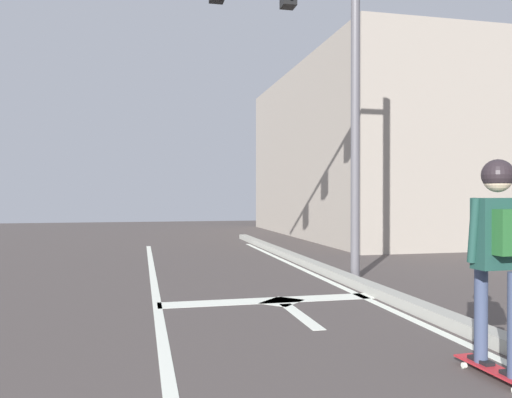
# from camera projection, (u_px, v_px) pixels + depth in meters

# --- Properties ---
(lane_line_center) EXTENTS (0.12, 20.00, 0.01)m
(lane_line_center) POSITION_uv_depth(u_px,v_px,m) (163.00, 344.00, 5.09)
(lane_line_center) COLOR silver
(lane_line_center) RESTS_ON ground
(lane_line_curbside) EXTENTS (0.12, 20.00, 0.01)m
(lane_line_curbside) POSITION_uv_depth(u_px,v_px,m) (428.00, 327.00, 5.75)
(lane_line_curbside) COLOR silver
(lane_line_curbside) RESTS_ON ground
(stop_bar) EXTENTS (3.11, 0.40, 0.01)m
(stop_bar) POSITION_uv_depth(u_px,v_px,m) (269.00, 300.00, 7.19)
(stop_bar) COLOR silver
(stop_bar) RESTS_ON ground
(lane_arrow_stem) EXTENTS (0.16, 1.40, 0.01)m
(lane_arrow_stem) POSITION_uv_depth(u_px,v_px,m) (300.00, 316.00, 6.28)
(lane_arrow_stem) COLOR silver
(lane_arrow_stem) RESTS_ON ground
(lane_arrow_head) EXTENTS (0.71, 0.71, 0.01)m
(lane_arrow_head) POSITION_uv_depth(u_px,v_px,m) (282.00, 301.00, 7.11)
(lane_arrow_head) COLOR silver
(lane_arrow_head) RESTS_ON ground
(curb_strip) EXTENTS (0.24, 24.00, 0.14)m
(curb_strip) POSITION_uv_depth(u_px,v_px,m) (448.00, 320.00, 5.80)
(curb_strip) COLOR #9C9B91
(curb_strip) RESTS_ON ground
(skateboard) EXTENTS (0.22, 0.87, 0.08)m
(skateboard) POSITION_uv_depth(u_px,v_px,m) (497.00, 371.00, 4.11)
(skateboard) COLOR #B5242B
(skateboard) RESTS_ON ground
(skater) EXTENTS (0.47, 0.63, 1.70)m
(skater) POSITION_uv_depth(u_px,v_px,m) (499.00, 236.00, 4.09)
(skater) COLOR #3A4562
(skater) RESTS_ON skateboard
(traffic_signal_mast) EXTENTS (5.06, 0.34, 5.74)m
(traffic_signal_mast) POSITION_uv_depth(u_px,v_px,m) (277.00, 37.00, 8.73)
(traffic_signal_mast) COLOR #58565B
(traffic_signal_mast) RESTS_ON ground
(building_block) EXTENTS (9.05, 11.78, 6.05)m
(building_block) POSITION_uv_depth(u_px,v_px,m) (406.00, 155.00, 19.32)
(building_block) COLOR gray
(building_block) RESTS_ON ground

